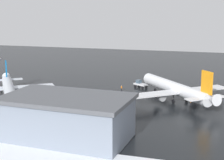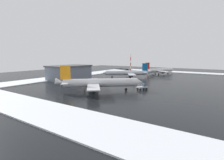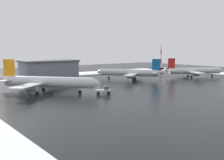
% 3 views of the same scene
% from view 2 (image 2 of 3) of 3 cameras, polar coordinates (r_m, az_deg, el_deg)
% --- Properties ---
extents(ground_plane, '(240.00, 240.00, 0.00)m').
position_cam_2_polar(ground_plane, '(103.99, 9.16, -0.18)').
color(ground_plane, black).
extents(snow_bank_far, '(152.00, 16.00, 0.34)m').
position_cam_2_polar(snow_bank_far, '(132.75, -10.81, 1.60)').
color(snow_bank_far, white).
rests_on(snow_bank_far, ground_plane).
extents(snow_bank_left, '(14.00, 116.00, 0.34)m').
position_cam_2_polar(snow_bank_left, '(166.81, 18.93, 2.59)').
color(snow_bank_left, white).
rests_on(snow_bank_left, ground_plane).
extents(snow_bank_right, '(14.00, 116.00, 0.34)m').
position_cam_2_polar(snow_bank_right, '(52.63, -23.72, -8.59)').
color(snow_bank_right, white).
rests_on(snow_bank_right, ground_plane).
extents(airplane_parked_starboard, '(27.21, 29.53, 10.66)m').
position_cam_2_polar(airplane_parked_starboard, '(71.75, -4.39, -0.90)').
color(airplane_parked_starboard, silver).
rests_on(airplane_parked_starboard, ground_plane).
extents(airplane_far_rear, '(23.79, 27.39, 9.51)m').
position_cam_2_polar(airplane_far_rear, '(116.84, 5.01, 2.33)').
color(airplane_far_rear, silver).
rests_on(airplane_far_rear, ground_plane).
extents(airplane_parked_portside, '(29.10, 24.80, 9.34)m').
position_cam_2_polar(airplane_parked_portside, '(142.27, 15.05, 3.07)').
color(airplane_parked_portside, silver).
rests_on(airplane_parked_portside, ground_plane).
extents(pushback_tug, '(5.09, 4.17, 2.50)m').
position_cam_2_polar(pushback_tug, '(76.39, 9.96, -2.16)').
color(pushback_tug, silver).
rests_on(pushback_tug, ground_plane).
extents(ground_crew_by_nose_gear, '(0.36, 0.36, 1.71)m').
position_cam_2_polar(ground_crew_by_nose_gear, '(71.23, -8.93, -3.13)').
color(ground_crew_by_nose_gear, black).
rests_on(ground_crew_by_nose_gear, ground_plane).
extents(ground_crew_beside_wing, '(0.36, 0.36, 1.71)m').
position_cam_2_polar(ground_crew_beside_wing, '(83.28, 7.22, -1.49)').
color(ground_crew_beside_wing, black).
rests_on(ground_crew_beside_wing, ground_plane).
extents(antenna_mast, '(0.70, 0.70, 15.80)m').
position_cam_2_polar(antenna_mast, '(160.90, 6.09, 5.55)').
color(antenna_mast, red).
rests_on(antenna_mast, ground_plane).
extents(cargo_hangar, '(25.69, 16.18, 8.80)m').
position_cam_2_polar(cargo_hangar, '(108.60, -13.74, 2.39)').
color(cargo_hangar, slate).
rests_on(cargo_hangar, ground_plane).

